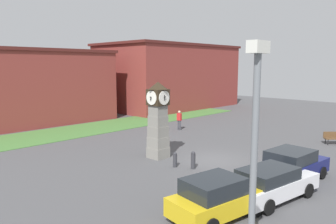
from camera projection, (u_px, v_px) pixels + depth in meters
The scene contains 13 objects.
ground_plane at pixel (214, 160), 20.03m from camera, with size 76.74×76.74×0.00m, color #4C4C4F.
clock_tower at pixel (158, 120), 20.28m from camera, with size 1.33×1.32×4.77m.
bollard_near_tower at pixel (175, 159), 18.65m from camera, with size 0.23×0.23×0.87m.
bollard_mid_row at pixel (193, 160), 18.35m from camera, with size 0.26×0.26×1.01m.
car_navy_sedan at pixel (217, 197), 12.40m from camera, with size 4.17×2.35×1.61m.
car_near_tower at pixel (271, 183), 14.09m from camera, with size 4.75×2.44×1.45m.
car_by_building at pixel (292, 165), 16.49m from camera, with size 4.19×2.30×1.58m.
bench at pixel (335, 137), 24.06m from camera, with size 1.51×1.50×0.90m.
pedestrian_near_bench at pixel (179, 119), 29.27m from camera, with size 0.31×0.44×1.75m.
street_lamp_far_side at pixel (253, 174), 6.57m from camera, with size 0.50×0.24×6.24m.
warehouse_blue_far at pixel (23, 86), 33.02m from camera, with size 16.72×10.40×7.32m.
storefront_low_left at pixel (169, 76), 45.24m from camera, with size 18.70×11.06×8.47m.
grass_verge_far at pixel (49, 135), 27.12m from camera, with size 46.04×5.41×0.04m, color #477A38.
Camera 1 is at (-15.85, -11.54, 5.78)m, focal length 35.00 mm.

